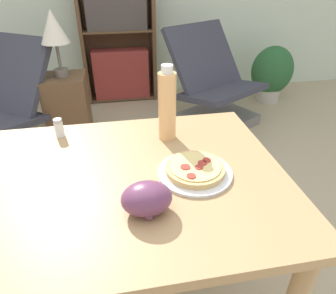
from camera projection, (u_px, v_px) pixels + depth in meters
dining_table at (83, 204)px, 1.01m from camera, size 1.36×0.82×0.75m
pizza_on_plate at (195, 170)px, 0.99m from camera, size 0.25×0.25×0.04m
grape_bunch at (147, 199)px, 0.82m from camera, size 0.14×0.12×0.09m
drink_bottle at (167, 106)px, 1.13m from camera, size 0.07×0.07×0.29m
salt_shaker at (59, 128)px, 1.19m from camera, size 0.03×0.03×0.08m
lounge_chair_near at (2, 120)px, 2.38m from camera, size 0.96×1.02×0.88m
lounge_chair_far at (214, 95)px, 2.82m from camera, size 0.94×1.00×0.88m
bookshelf at (118, 37)px, 3.14m from camera, size 0.77×0.26×1.50m
side_table at (69, 110)px, 2.52m from camera, size 0.34×0.34×0.58m
table_lamp at (54, 30)px, 2.18m from camera, size 0.21×0.21×0.49m
potted_plant_floor at (272, 73)px, 3.27m from camera, size 0.45×0.39×0.61m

